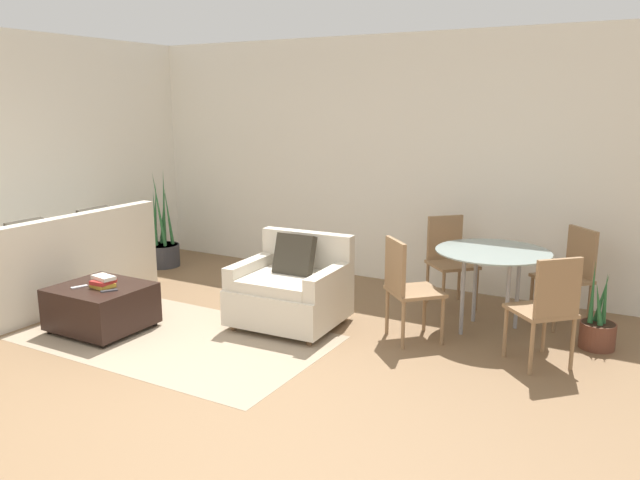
{
  "coord_description": "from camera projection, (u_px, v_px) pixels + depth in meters",
  "views": [
    {
      "loc": [
        2.84,
        -2.82,
        2.03
      ],
      "look_at": [
        0.01,
        2.18,
        0.75
      ],
      "focal_mm": 35.0,
      "sensor_mm": 36.0,
      "label": 1
    }
  ],
  "objects": [
    {
      "name": "potted_plant_small",
      "position": [
        598.0,
        329.0,
        5.22
      ],
      "size": [
        0.29,
        0.29,
        0.75
      ],
      "color": "brown",
      "rests_on": "ground_plane"
    },
    {
      "name": "tv_remote_primary",
      "position": [
        109.0,
        291.0,
        5.43
      ],
      "size": [
        0.11,
        0.14,
        0.01
      ],
      "color": "#333338",
      "rests_on": "ottoman"
    },
    {
      "name": "couch",
      "position": [
        58.0,
        271.0,
        6.43
      ],
      "size": [
        0.87,
        2.05,
        0.94
      ],
      "color": "beige",
      "rests_on": "ground_plane"
    },
    {
      "name": "wall_left",
      "position": [
        34.0,
        164.0,
        6.68
      ],
      "size": [
        0.06,
        12.0,
        2.75
      ],
      "color": "white",
      "rests_on": "ground_plane"
    },
    {
      "name": "area_rug",
      "position": [
        175.0,
        338.0,
        5.47
      ],
      "size": [
        2.67,
        1.56,
        0.01
      ],
      "color": "gray",
      "rests_on": "ground_plane"
    },
    {
      "name": "ottoman",
      "position": [
        101.0,
        306.0,
        5.62
      ],
      "size": [
        0.78,
        0.71,
        0.41
      ],
      "color": "black",
      "rests_on": "ground_plane"
    },
    {
      "name": "ground_plane",
      "position": [
        159.0,
        409.0,
        4.2
      ],
      "size": [
        20.0,
        20.0,
        0.0
      ],
      "primitive_type": "plane",
      "color": "brown"
    },
    {
      "name": "potted_plant",
      "position": [
        163.0,
        248.0,
        7.83
      ],
      "size": [
        0.42,
        0.42,
        1.24
      ],
      "color": "#333338",
      "rests_on": "ground_plane"
    },
    {
      "name": "tv_remote_secondary",
      "position": [
        79.0,
        287.0,
        5.55
      ],
      "size": [
        0.09,
        0.15,
        0.01
      ],
      "color": "#B7B7BC",
      "rests_on": "ottoman"
    },
    {
      "name": "dining_chair_far_left",
      "position": [
        449.0,
        255.0,
        6.3
      ],
      "size": [
        0.59,
        0.59,
        0.9
      ],
      "color": "#93704C",
      "rests_on": "ground_plane"
    },
    {
      "name": "dining_chair_far_right",
      "position": [
        571.0,
        269.0,
        5.74
      ],
      "size": [
        0.59,
        0.59,
        0.9
      ],
      "color": "#93704C",
      "rests_on": "ground_plane"
    },
    {
      "name": "wall_back",
      "position": [
        384.0,
        161.0,
        7.03
      ],
      "size": [
        12.0,
        0.06,
        2.75
      ],
      "color": "white",
      "rests_on": "ground_plane"
    },
    {
      "name": "book_stack",
      "position": [
        103.0,
        282.0,
        5.55
      ],
      "size": [
        0.23,
        0.19,
        0.1
      ],
      "color": "gold",
      "rests_on": "ottoman"
    },
    {
      "name": "dining_chair_near_left",
      "position": [
        406.0,
        283.0,
        5.31
      ],
      "size": [
        0.59,
        0.59,
        0.9
      ],
      "color": "#93704C",
      "rests_on": "ground_plane"
    },
    {
      "name": "dining_table",
      "position": [
        492.0,
        261.0,
        5.5
      ],
      "size": [
        1.0,
        1.0,
        0.75
      ],
      "color": "#8C9E99",
      "rests_on": "ground_plane"
    },
    {
      "name": "dining_chair_near_right",
      "position": [
        548.0,
        304.0,
        4.75
      ],
      "size": [
        0.59,
        0.59,
        0.9
      ],
      "color": "#93704C",
      "rests_on": "ground_plane"
    },
    {
      "name": "armchair",
      "position": [
        291.0,
        290.0,
        5.75
      ],
      "size": [
        0.97,
        0.89,
        0.84
      ],
      "color": "beige",
      "rests_on": "ground_plane"
    }
  ]
}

